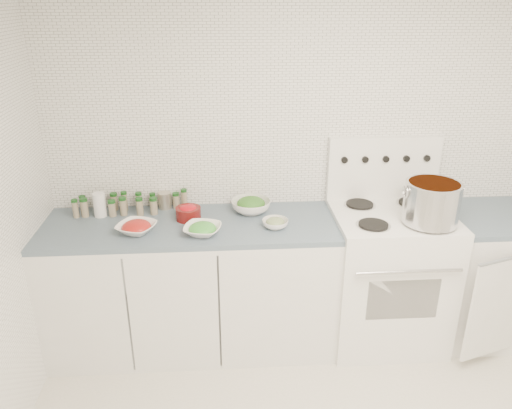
% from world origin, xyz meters
% --- Properties ---
extents(room_walls, '(3.54, 3.04, 2.52)m').
position_xyz_m(room_walls, '(0.00, 0.00, 1.56)').
color(room_walls, white).
rests_on(room_walls, ground).
extents(counter_left, '(1.85, 0.62, 0.90)m').
position_xyz_m(counter_left, '(-0.82, 1.19, 0.45)').
color(counter_left, white).
rests_on(counter_left, ground).
extents(stove, '(0.76, 0.70, 1.36)m').
position_xyz_m(stove, '(0.48, 1.19, 0.50)').
color(stove, white).
rests_on(stove, ground).
extents(counter_right, '(0.89, 0.75, 0.90)m').
position_xyz_m(counter_right, '(1.30, 1.19, 0.45)').
color(counter_right, white).
rests_on(counter_right, ground).
extents(stock_pot, '(0.35, 0.33, 0.25)m').
position_xyz_m(stock_pot, '(0.65, 1.02, 1.08)').
color(stock_pot, silver).
rests_on(stock_pot, stove).
extents(bowl_tomato, '(0.30, 0.30, 0.08)m').
position_xyz_m(bowl_tomato, '(-1.14, 1.09, 0.93)').
color(bowl_tomato, white).
rests_on(bowl_tomato, counter_left).
extents(bowl_snowpea, '(0.27, 0.27, 0.07)m').
position_xyz_m(bowl_snowpea, '(-0.74, 1.04, 0.93)').
color(bowl_snowpea, white).
rests_on(bowl_snowpea, counter_left).
extents(bowl_broccoli, '(0.34, 0.34, 0.10)m').
position_xyz_m(bowl_broccoli, '(-0.43, 1.35, 0.95)').
color(bowl_broccoli, white).
rests_on(bowl_broccoli, counter_left).
extents(bowl_zucchini, '(0.17, 0.17, 0.06)m').
position_xyz_m(bowl_zucchini, '(-0.29, 1.10, 0.93)').
color(bowl_zucchini, white).
rests_on(bowl_zucchini, counter_left).
extents(bowl_pepper, '(0.16, 0.16, 0.10)m').
position_xyz_m(bowl_pepper, '(-0.83, 1.26, 0.95)').
color(bowl_pepper, '#57100F').
rests_on(bowl_pepper, counter_left).
extents(salt_canister, '(0.09, 0.09, 0.16)m').
position_xyz_m(salt_canister, '(-1.41, 1.35, 0.98)').
color(salt_canister, white).
rests_on(salt_canister, counter_left).
extents(tin_can, '(0.10, 0.10, 0.11)m').
position_xyz_m(tin_can, '(-1.00, 1.45, 0.96)').
color(tin_can, '#AFA794').
rests_on(tin_can, counter_left).
extents(spice_cluster, '(0.73, 0.15, 0.14)m').
position_xyz_m(spice_cluster, '(-1.25, 1.40, 0.96)').
color(spice_cluster, gray).
rests_on(spice_cluster, counter_left).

